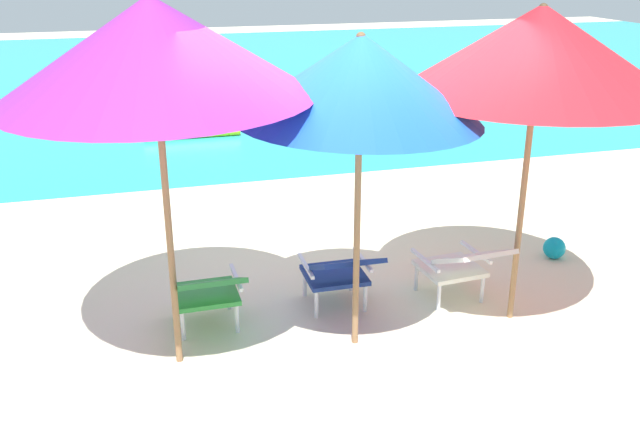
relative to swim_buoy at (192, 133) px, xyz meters
name	(u,v)px	position (x,y,z in m)	size (l,w,h in m)	color
ground_plane	(250,175)	(0.55, -2.27, -0.10)	(40.00, 40.00, 0.00)	beige
ocean_band	(187,75)	(0.55, 6.42, -0.09)	(40.00, 18.00, 0.01)	#28B2B7
swim_buoy	(192,133)	(0.00, 0.00, 0.00)	(0.18, 0.18, 1.60)	yellow
lounge_chair_left	(208,290)	(-0.54, -6.45, 0.31)	(0.55, 0.88, 0.68)	#338E3D
lounge_chair_center	(340,270)	(0.59, -6.40, 0.31)	(0.56, 0.88, 0.68)	navy
lounge_chair_right	(461,263)	(1.65, -6.55, 0.31)	(0.60, 0.91, 0.68)	silver
beach_umbrella_left	(154,48)	(-0.83, -6.79, 2.27)	(3.03, 3.03, 2.74)	olive
beach_umbrella_center	(360,78)	(0.56, -6.90, 2.03)	(2.11, 2.10, 2.46)	olive
beach_umbrella_right	(539,50)	(1.98, -6.87, 2.17)	(3.02, 3.02, 2.61)	olive
beach_ball	(554,248)	(3.05, -5.90, 0.02)	(0.23, 0.23, 0.23)	#0A93AD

